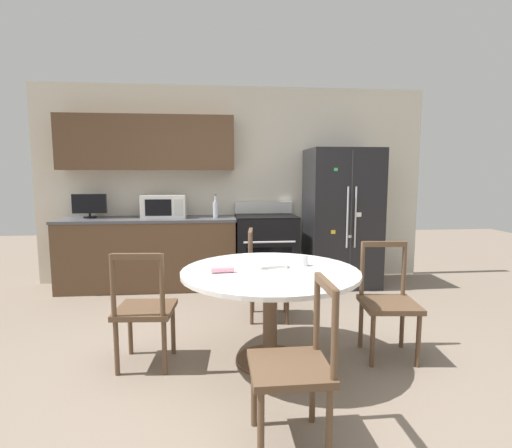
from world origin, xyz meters
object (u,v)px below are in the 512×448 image
object	(u,v)px
refrigerator	(342,218)
counter_bottle	(216,209)
dining_chair_far	(266,276)
dining_chair_right	(388,303)
dining_chair_near	(295,367)
candle_glass	(303,261)
oven_range	(266,250)
dining_chair_left	(144,310)
countertop_tv	(89,205)
microwave	(164,206)

from	to	relation	value
refrigerator	counter_bottle	xyz separation A→B (m)	(-1.64, -0.00, 0.13)
dining_chair_far	dining_chair_right	xyz separation A→B (m)	(0.86, -0.92, 0.00)
dining_chair_near	dining_chair_right	bearing A→B (deg)	-44.43
dining_chair_far	candle_glass	bearing A→B (deg)	19.55
oven_range	counter_bottle	size ratio (longest dim) A/B	3.65
refrigerator	oven_range	bearing A→B (deg)	177.19
oven_range	dining_chair_right	bearing A→B (deg)	-71.52
dining_chair_left	dining_chair_far	world-z (taller)	same
countertop_tv	microwave	bearing A→B (deg)	-3.89
candle_glass	dining_chair_left	bearing A→B (deg)	-176.13
dining_chair_left	candle_glass	world-z (taller)	dining_chair_left
dining_chair_left	dining_chair_near	bearing A→B (deg)	-41.56
dining_chair_right	microwave	bearing A→B (deg)	-41.17
dining_chair_right	counter_bottle	bearing A→B (deg)	-50.72
microwave	dining_chair_near	size ratio (longest dim) A/B	0.61
oven_range	refrigerator	bearing A→B (deg)	-2.81
microwave	candle_glass	bearing A→B (deg)	-57.38
dining_chair_near	dining_chair_far	bearing A→B (deg)	-2.80
microwave	counter_bottle	xyz separation A→B (m)	(0.65, -0.09, -0.03)
countertop_tv	dining_chair_right	xyz separation A→B (m)	(2.94, -2.24, -0.63)
counter_bottle	dining_chair_far	bearing A→B (deg)	-66.73
dining_chair_left	dining_chair_far	xyz separation A→B (m)	(1.04, 0.91, 0.00)
oven_range	dining_chair_left	size ratio (longest dim) A/B	1.20
refrigerator	dining_chair_far	size ratio (longest dim) A/B	1.96
counter_bottle	microwave	bearing A→B (deg)	172.03
refrigerator	dining_chair_left	size ratio (longest dim) A/B	1.96
microwave	dining_chair_right	xyz separation A→B (m)	(2.01, -2.18, -0.61)
refrigerator	microwave	bearing A→B (deg)	177.75
counter_bottle	dining_chair_right	bearing A→B (deg)	-56.86
microwave	counter_bottle	world-z (taller)	counter_bottle
refrigerator	countertop_tv	bearing A→B (deg)	177.27
oven_range	dining_chair_right	size ratio (longest dim) A/B	1.20
refrigerator	dining_chair_near	size ratio (longest dim) A/B	1.96
microwave	candle_glass	xyz separation A→B (m)	(1.33, -2.08, -0.28)
oven_range	dining_chair_left	bearing A→B (deg)	-119.16
refrigerator	dining_chair_near	xyz separation A→B (m)	(-1.22, -3.06, -0.45)
dining_chair_far	dining_chair_near	world-z (taller)	same
candle_glass	oven_range	bearing A→B (deg)	91.11
oven_range	candle_glass	size ratio (longest dim) A/B	13.06
dining_chair_far	dining_chair_near	distance (m)	1.89
oven_range	candle_glass	distance (m)	2.07
refrigerator	dining_chair_right	world-z (taller)	refrigerator
dining_chair_left	candle_glass	bearing A→B (deg)	8.15
dining_chair_near	oven_range	bearing A→B (deg)	-4.48
refrigerator	dining_chair_near	distance (m)	3.32
countertop_tv	candle_glass	size ratio (longest dim) A/B	5.03
counter_bottle	candle_glass	bearing A→B (deg)	-70.96
oven_range	counter_bottle	world-z (taller)	counter_bottle
dining_chair_left	dining_chair_near	distance (m)	1.37
microwave	dining_chair_right	bearing A→B (deg)	-47.31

